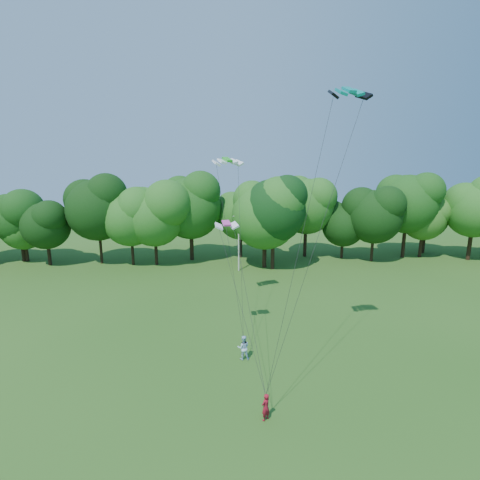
{
  "coord_description": "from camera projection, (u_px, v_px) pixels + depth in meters",
  "views": [
    {
      "loc": [
        -0.76,
        -14.35,
        14.52
      ],
      "look_at": [
        1.36,
        13.0,
        8.35
      ],
      "focal_mm": 28.0,
      "sensor_mm": 36.0,
      "label": 1
    }
  ],
  "objects": [
    {
      "name": "tree_back_west",
      "position": [
        18.0,
        213.0,
        51.34
      ],
      "size": [
        7.55,
        7.55,
        10.99
      ],
      "color": "black",
      "rests_on": "ground"
    },
    {
      "name": "tree_back_east",
      "position": [
        424.0,
        215.0,
        53.73
      ],
      "size": [
        6.81,
        6.81,
        9.91
      ],
      "color": "black",
      "rests_on": "ground"
    },
    {
      "name": "utility_pole",
      "position": [
        239.0,
        242.0,
        47.63
      ],
      "size": [
        1.47,
        0.18,
        7.34
      ],
      "rotation": [
        0.0,
        0.0,
        -0.07
      ],
      "color": "beige",
      "rests_on": "ground"
    },
    {
      "name": "kite_flyer_left",
      "position": [
        266.0,
        407.0,
        20.9
      ],
      "size": [
        0.71,
        0.68,
        1.63
      ],
      "primitive_type": "imported",
      "rotation": [
        0.0,
        0.0,
        3.84
      ],
      "color": "maroon",
      "rests_on": "ground"
    },
    {
      "name": "kite_flyer_right",
      "position": [
        243.0,
        348.0,
        27.18
      ],
      "size": [
        0.9,
        0.71,
        1.84
      ],
      "primitive_type": "imported",
      "rotation": [
        0.0,
        0.0,
        3.13
      ],
      "color": "#B2D7F6",
      "rests_on": "ground"
    },
    {
      "name": "tree_back_center",
      "position": [
        274.0,
        207.0,
        47.44
      ],
      "size": [
        8.99,
        8.99,
        13.07
      ],
      "color": "black",
      "rests_on": "ground"
    },
    {
      "name": "kite_green",
      "position": [
        227.0,
        159.0,
        32.83
      ],
      "size": [
        2.87,
        2.08,
        0.46
      ],
      "rotation": [
        0.0,
        0.0,
        0.38
      ],
      "color": "green",
      "rests_on": "ground"
    },
    {
      "name": "ground",
      "position": [
        232.0,
        479.0,
        17.2
      ],
      "size": [
        160.0,
        160.0,
        0.0
      ],
      "primitive_type": "plane",
      "color": "#275818",
      "rests_on": "ground"
    },
    {
      "name": "kite_teal",
      "position": [
        349.0,
        90.0,
        22.32
      ],
      "size": [
        2.59,
        1.4,
        0.53
      ],
      "rotation": [
        0.0,
        0.0,
        0.13
      ],
      "color": "#048E84",
      "rests_on": "ground"
    },
    {
      "name": "kite_pink",
      "position": [
        226.0,
        223.0,
        28.15
      ],
      "size": [
        1.87,
        1.16,
        0.36
      ],
      "rotation": [
        0.0,
        0.0,
        0.19
      ],
      "color": "#E43FA8",
      "rests_on": "ground"
    }
  ]
}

